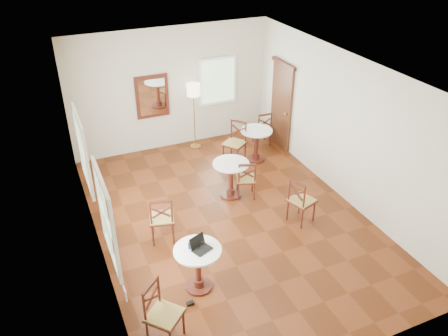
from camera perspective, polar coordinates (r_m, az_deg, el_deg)
name	(u,v)px	position (r m, az deg, el deg)	size (l,w,h in m)	color
ground	(230,219)	(9.02, 0.77, -6.37)	(7.00, 7.00, 0.00)	#5B270F
room_shell	(222,127)	(8.24, -0.31, 5.17)	(5.02, 7.02, 3.01)	beige
cafe_table_near	(198,264)	(7.29, -3.28, -12.00)	(0.75, 0.75, 0.79)	#491C12
cafe_table_mid	(231,176)	(9.43, 0.87, -0.96)	(0.76, 0.76, 0.80)	#491C12
cafe_table_back	(256,141)	(10.83, 4.07, 3.34)	(0.75, 0.75, 0.80)	#491C12
chair_near_a	(162,218)	(8.30, -7.84, -6.28)	(0.54, 0.54, 0.97)	#491C12
chair_near_b	(163,314)	(6.63, -7.71, -17.72)	(0.64, 0.64, 0.98)	#491C12
chair_mid_a	(246,179)	(9.44, 2.79, -1.39)	(0.51, 0.51, 0.87)	#491C12
chair_mid_b	(301,201)	(8.81, 9.64, -4.06)	(0.56, 0.56, 0.96)	#491C12
chair_back_a	(262,128)	(11.61, 4.83, 5.02)	(0.44, 0.44, 0.90)	#491C12
chair_back_b	(235,143)	(10.72, 1.39, 3.21)	(0.65, 0.65, 1.02)	#491C12
floor_lamp	(194,94)	(11.06, -3.85, 9.25)	(0.33, 0.33, 1.68)	#BF8C3F
laptop	(200,246)	(7.07, -3.05, -9.77)	(0.36, 0.33, 0.21)	black
mouse	(197,248)	(7.08, -3.37, -10.06)	(0.09, 0.06, 0.03)	black
navy_mug	(190,246)	(7.10, -4.24, -9.72)	(0.11, 0.07, 0.09)	black
water_glass	(202,245)	(7.10, -2.75, -9.60)	(0.06, 0.06, 0.09)	white
power_adapter	(190,303)	(7.37, -4.28, -16.61)	(0.11, 0.07, 0.04)	black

